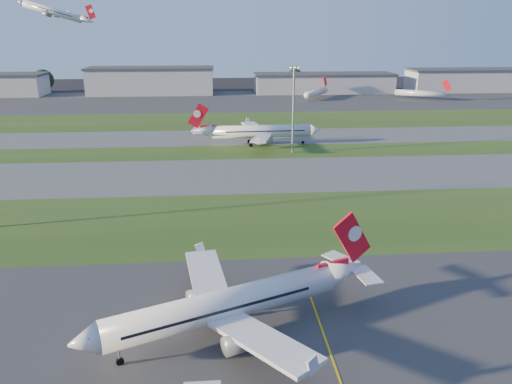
{
  "coord_description": "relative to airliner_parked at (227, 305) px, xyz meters",
  "views": [
    {
      "loc": [
        -7.5,
        -39.34,
        36.3
      ],
      "look_at": [
        -0.67,
        49.28,
        7.0
      ],
      "focal_mm": 35.0,
      "sensor_mm": 36.0,
      "label": 1
    }
  ],
  "objects": [
    {
      "name": "tree_west",
      "position": [
        -103.1,
        255.59,
        3.05
      ],
      "size": [
        12.1,
        12.1,
        13.2
      ],
      "color": "black",
      "rests_on": "ground"
    },
    {
      "name": "mini_jet_far",
      "position": [
        107.03,
        206.42,
        -0.8
      ],
      "size": [
        25.29,
        16.43,
        9.48
      ],
      "rotation": [
        0.0,
        0.0,
        -0.55
      ],
      "color": "silver",
      "rests_on": "ground"
    },
    {
      "name": "mini_jet_near",
      "position": [
        52.6,
        214.47,
        -0.8
      ],
      "size": [
        17.11,
        24.89,
        9.48
      ],
      "rotation": [
        0.0,
        0.0,
        0.99
      ],
      "color": "silver",
      "rests_on": "ground"
    },
    {
      "name": "hangar_west",
      "position": [
        -38.1,
        240.59,
        3.55
      ],
      "size": [
        71.4,
        23.0,
        15.2
      ],
      "color": "#929599",
      "rests_on": "ground"
    },
    {
      "name": "grass_strip_c",
      "position": [
        6.9,
        150.59,
        -4.08
      ],
      "size": [
        300.0,
        40.0,
        0.01
      ],
      "primitive_type": "cube",
      "color": "#284517",
      "rests_on": "ground"
    },
    {
      "name": "airliner_parked",
      "position": [
        0.0,
        0.0,
        0.0
      ],
      "size": [
        35.11,
        29.84,
        11.63
      ],
      "rotation": [
        0.0,
        0.0,
        0.4
      ],
      "color": "silver",
      "rests_on": "ground"
    },
    {
      "name": "taxiway_a",
      "position": [
        6.9,
        70.59,
        -4.08
      ],
      "size": [
        300.0,
        32.0,
        0.01
      ],
      "primitive_type": "cube",
      "color": "#515154",
      "rests_on": "ground"
    },
    {
      "name": "taxiway_b",
      "position": [
        6.9,
        117.59,
        -4.08
      ],
      "size": [
        300.0,
        26.0,
        0.01
      ],
      "primitive_type": "cube",
      "color": "#515154",
      "rests_on": "ground"
    },
    {
      "name": "airliner_taxiing",
      "position": [
        13.0,
        105.1,
        0.25
      ],
      "size": [
        39.61,
        33.59,
        12.36
      ],
      "rotation": [
        0.0,
        0.0,
        3.17
      ],
      "color": "silver",
      "rests_on": "ground"
    },
    {
      "name": "grass_strip_b",
      "position": [
        6.9,
        95.59,
        -4.08
      ],
      "size": [
        300.0,
        18.0,
        0.01
      ],
      "primitive_type": "cube",
      "color": "#284517",
      "rests_on": "ground"
    },
    {
      "name": "grass_strip_a",
      "position": [
        6.9,
        37.59,
        -4.08
      ],
      "size": [
        300.0,
        34.0,
        0.01
      ],
      "primitive_type": "cube",
      "color": "#284517",
      "rests_on": "ground"
    },
    {
      "name": "hangar_far_east",
      "position": [
        161.9,
        240.59,
        2.55
      ],
      "size": [
        96.9,
        23.0,
        13.2
      ],
      "color": "#929599",
      "rests_on": "ground"
    },
    {
      "name": "hangar_east",
      "position": [
        61.9,
        240.59,
        1.55
      ],
      "size": [
        81.6,
        23.0,
        11.2
      ],
      "color": "#929599",
      "rests_on": "ground"
    },
    {
      "name": "light_mast_centre",
      "position": [
        21.9,
        93.59,
        10.73
      ],
      "size": [
        3.2,
        0.7,
        25.8
      ],
      "color": "gray",
      "rests_on": "ground"
    },
    {
      "name": "tree_east",
      "position": [
        121.9,
        252.59,
        2.08
      ],
      "size": [
        10.45,
        10.45,
        11.4
      ],
      "color": "black",
      "rests_on": "ground"
    },
    {
      "name": "tree_mid_east",
      "position": [
        46.9,
        254.59,
        2.73
      ],
      "size": [
        11.55,
        11.55,
        12.6
      ],
      "color": "black",
      "rests_on": "ground"
    },
    {
      "name": "tree_mid_west",
      "position": [
        -13.1,
        251.59,
        1.75
      ],
      "size": [
        9.9,
        9.9,
        10.8
      ],
      "color": "black",
      "rests_on": "ground"
    },
    {
      "name": "apron_far",
      "position": [
        6.9,
        210.59,
        -4.08
      ],
      "size": [
        400.0,
        80.0,
        0.01
      ],
      "primitive_type": "cube",
      "color": "#333335",
      "rests_on": "ground"
    },
    {
      "name": "airliner_departing",
      "position": [
        -72.79,
        189.06,
        39.08
      ],
      "size": [
        31.91,
        27.03,
        9.95
      ],
      "rotation": [
        0.0,
        0.0,
        -0.05
      ],
      "color": "silver"
    }
  ]
}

